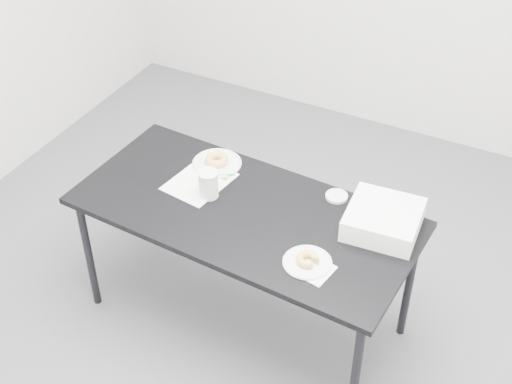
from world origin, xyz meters
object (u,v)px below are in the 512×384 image
at_px(table, 244,219).
at_px(pen, 220,176).
at_px(donut_far, 217,159).
at_px(bakery_box, 383,219).
at_px(plate_near, 307,262).
at_px(coffee_cup, 208,184).
at_px(plate_far, 217,163).
at_px(donut_near, 308,259).
at_px(scorecard, 200,182).

bearing_deg(table, pen, 146.39).
xyz_separation_m(donut_far, bakery_box, (0.86, -0.08, 0.03)).
height_order(plate_near, coffee_cup, coffee_cup).
distance_m(table, pen, 0.28).
distance_m(plate_far, coffee_cup, 0.25).
bearing_deg(donut_near, coffee_cup, 161.05).
bearing_deg(plate_near, coffee_cup, 161.05).
bearing_deg(table, coffee_cup, 178.02).
relative_size(plate_far, coffee_cup, 1.78).
relative_size(pen, bakery_box, 0.47).
bearing_deg(plate_far, plate_near, -32.72).
bearing_deg(donut_far, pen, -52.92).
distance_m(table, plate_near, 0.42).
relative_size(coffee_cup, bakery_box, 0.44).
bearing_deg(scorecard, bakery_box, 13.13).
relative_size(plate_near, donut_far, 1.82).
xyz_separation_m(pen, plate_far, (-0.06, 0.08, -0.00)).
xyz_separation_m(plate_near, bakery_box, (0.20, 0.34, 0.04)).
xyz_separation_m(donut_near, coffee_cup, (-0.57, 0.20, 0.04)).
xyz_separation_m(donut_far, coffee_cup, (0.09, -0.23, 0.04)).
distance_m(table, donut_far, 0.38).
bearing_deg(coffee_cup, scorecard, 142.93).
bearing_deg(plate_far, donut_far, 0.00).
relative_size(table, donut_far, 14.10).
distance_m(pen, plate_far, 0.10).
height_order(donut_far, bakery_box, bakery_box).
xyz_separation_m(pen, bakery_box, (0.79, -0.00, 0.04)).
distance_m(table, donut_near, 0.43).
distance_m(pen, bakery_box, 0.79).
distance_m(plate_near, donut_far, 0.78).
bearing_deg(pen, bakery_box, -34.96).
bearing_deg(donut_near, table, 154.96).
bearing_deg(table, plate_near, -21.63).
distance_m(scorecard, coffee_cup, 0.13).
bearing_deg(donut_near, plate_far, 147.28).
height_order(scorecard, plate_far, plate_far).
xyz_separation_m(plate_near, donut_near, (0.00, 0.00, 0.02)).
bearing_deg(bakery_box, plate_far, 169.72).
bearing_deg(bakery_box, donut_near, -124.89).
relative_size(donut_near, plate_far, 0.40).
bearing_deg(scorecard, donut_near, -13.67).
height_order(plate_far, coffee_cup, coffee_cup).
distance_m(donut_near, donut_far, 0.78).
relative_size(plate_near, donut_near, 2.13).
xyz_separation_m(table, donut_far, (-0.28, 0.24, 0.08)).
height_order(pen, plate_far, pen).
distance_m(pen, coffee_cup, 0.16).
relative_size(table, coffee_cup, 11.78).
xyz_separation_m(donut_near, bakery_box, (0.20, 0.34, 0.03)).
bearing_deg(pen, coffee_cup, -115.14).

